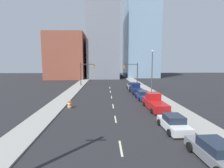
% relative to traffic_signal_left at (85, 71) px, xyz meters
% --- Properties ---
extents(sidewalk_left, '(2.92, 96.05, 0.14)m').
position_rel_traffic_signal_left_xyz_m(sidewalk_left, '(-1.77, 4.81, -3.87)').
color(sidewalk_left, '#9E9B93').
rests_on(sidewalk_left, ground).
extents(sidewalk_right, '(2.92, 96.05, 0.14)m').
position_rel_traffic_signal_left_xyz_m(sidewalk_right, '(14.81, 4.81, -3.87)').
color(sidewalk_right, '#9E9B93').
rests_on(sidewalk_right, ground).
extents(lane_stripe_at_9m, '(0.16, 2.40, 0.01)m').
position_rel_traffic_signal_left_xyz_m(lane_stripe_at_9m, '(6.52, -34.24, -3.94)').
color(lane_stripe_at_9m, beige).
rests_on(lane_stripe_at_9m, ground).
extents(lane_stripe_at_16m, '(0.16, 2.40, 0.01)m').
position_rel_traffic_signal_left_xyz_m(lane_stripe_at_16m, '(6.52, -27.62, -3.94)').
color(lane_stripe_at_16m, beige).
rests_on(lane_stripe_at_16m, ground).
extents(lane_stripe_at_21m, '(0.16, 2.40, 0.01)m').
position_rel_traffic_signal_left_xyz_m(lane_stripe_at_21m, '(6.52, -21.85, -3.94)').
color(lane_stripe_at_21m, beige).
rests_on(lane_stripe_at_21m, ground).
extents(lane_stripe_at_28m, '(0.16, 2.40, 0.01)m').
position_rel_traffic_signal_left_xyz_m(lane_stripe_at_28m, '(6.52, -15.33, -3.94)').
color(lane_stripe_at_28m, beige).
rests_on(lane_stripe_at_28m, ground).
extents(lane_stripe_at_34m, '(0.16, 2.40, 0.01)m').
position_rel_traffic_signal_left_xyz_m(lane_stripe_at_34m, '(6.52, -9.53, -3.94)').
color(lane_stripe_at_34m, beige).
rests_on(lane_stripe_at_34m, ground).
extents(lane_stripe_at_39m, '(0.16, 2.40, 0.01)m').
position_rel_traffic_signal_left_xyz_m(lane_stripe_at_39m, '(6.52, -3.72, -3.94)').
color(lane_stripe_at_39m, beige).
rests_on(lane_stripe_at_39m, ground).
extents(building_brick_left, '(14.00, 16.00, 17.03)m').
position_rel_traffic_signal_left_xyz_m(building_brick_left, '(-9.35, 22.96, 4.57)').
color(building_brick_left, '#9E513D').
rests_on(building_brick_left, ground).
extents(building_office_center, '(12.00, 20.00, 30.77)m').
position_rel_traffic_signal_left_xyz_m(building_office_center, '(4.69, 26.96, 11.44)').
color(building_office_center, gray).
rests_on(building_office_center, ground).
extents(building_glass_right, '(13.00, 20.00, 31.29)m').
position_rel_traffic_signal_left_xyz_m(building_glass_right, '(20.65, 30.96, 11.70)').
color(building_glass_right, '#8CADC6').
rests_on(building_glass_right, ground).
extents(traffic_signal_left, '(3.86, 0.35, 6.14)m').
position_rel_traffic_signal_left_xyz_m(traffic_signal_left, '(0.00, 0.00, 0.00)').
color(traffic_signal_left, '#38383D').
rests_on(traffic_signal_left, ground).
extents(traffic_signal_right, '(3.86, 0.35, 6.14)m').
position_rel_traffic_signal_left_xyz_m(traffic_signal_right, '(12.95, 0.00, 0.00)').
color(traffic_signal_right, '#38383D').
rests_on(traffic_signal_right, ground).
extents(traffic_barrel, '(0.56, 0.56, 0.95)m').
position_rel_traffic_signal_left_xyz_m(traffic_barrel, '(0.46, -22.63, -3.47)').
color(traffic_barrel, orange).
rests_on(traffic_barrel, ground).
extents(street_lamp, '(0.44, 0.44, 8.71)m').
position_rel_traffic_signal_left_xyz_m(street_lamp, '(14.86, -11.46, 1.08)').
color(street_lamp, '#4C4C51').
rests_on(street_lamp, ground).
extents(sedan_gray, '(2.19, 4.83, 1.41)m').
position_rel_traffic_signal_left_xyz_m(sedan_gray, '(12.32, -36.36, -3.30)').
color(sedan_gray, slate).
rests_on(sedan_gray, ground).
extents(sedan_white, '(2.16, 4.29, 1.42)m').
position_rel_traffic_signal_left_xyz_m(sedan_white, '(11.75, -30.98, -3.30)').
color(sedan_white, silver).
rests_on(sedan_white, ground).
extents(pickup_truck_red, '(2.38, 6.01, 2.10)m').
position_rel_traffic_signal_left_xyz_m(pickup_truck_red, '(12.06, -23.58, -3.10)').
color(pickup_truck_red, red).
rests_on(pickup_truck_red, ground).
extents(sedan_blue, '(2.20, 4.46, 1.47)m').
position_rel_traffic_signal_left_xyz_m(sedan_blue, '(11.82, -17.48, -3.27)').
color(sedan_blue, navy).
rests_on(sedan_blue, ground).
extents(pickup_truck_navy, '(2.41, 5.86, 2.06)m').
position_rel_traffic_signal_left_xyz_m(pickup_truck_navy, '(11.69, -11.38, -3.11)').
color(pickup_truck_navy, '#141E47').
rests_on(pickup_truck_navy, ground).
extents(sedan_tan, '(2.34, 4.55, 1.47)m').
position_rel_traffic_signal_left_xyz_m(sedan_tan, '(11.71, -5.09, -3.28)').
color(sedan_tan, tan).
rests_on(sedan_tan, ground).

